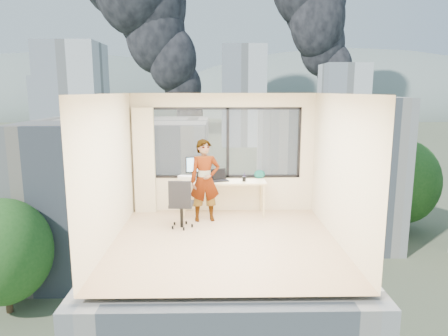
{
  "coord_description": "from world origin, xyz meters",
  "views": [
    {
      "loc": [
        -0.14,
        -6.91,
        2.65
      ],
      "look_at": [
        0.0,
        1.0,
        1.15
      ],
      "focal_mm": 32.76,
      "sensor_mm": 36.0,
      "label": 1
    }
  ],
  "objects_px": {
    "person": "(205,181)",
    "handbag": "(260,174)",
    "desk": "(223,197)",
    "game_console": "(187,177)",
    "laptop": "(220,176)",
    "monitor": "(197,168)",
    "chair": "(181,203)"
  },
  "relations": [
    {
      "from": "monitor",
      "to": "handbag",
      "type": "xyz_separation_m",
      "value": [
        1.36,
        0.12,
        -0.17
      ]
    },
    {
      "from": "chair",
      "to": "person",
      "type": "bearing_deg",
      "value": 46.64
    },
    {
      "from": "laptop",
      "to": "game_console",
      "type": "bearing_deg",
      "value": 143.61
    },
    {
      "from": "desk",
      "to": "handbag",
      "type": "height_order",
      "value": "handbag"
    },
    {
      "from": "person",
      "to": "chair",
      "type": "bearing_deg",
      "value": -146.11
    },
    {
      "from": "chair",
      "to": "person",
      "type": "xyz_separation_m",
      "value": [
        0.45,
        0.43,
        0.35
      ]
    },
    {
      "from": "person",
      "to": "handbag",
      "type": "height_order",
      "value": "person"
    },
    {
      "from": "monitor",
      "to": "laptop",
      "type": "height_order",
      "value": "monitor"
    },
    {
      "from": "person",
      "to": "handbag",
      "type": "relative_size",
      "value": 6.99
    },
    {
      "from": "person",
      "to": "handbag",
      "type": "bearing_deg",
      "value": 18.34
    },
    {
      "from": "laptop",
      "to": "desk",
      "type": "bearing_deg",
      "value": 4.4
    },
    {
      "from": "chair",
      "to": "person",
      "type": "distance_m",
      "value": 0.71
    },
    {
      "from": "chair",
      "to": "desk",
      "type": "bearing_deg",
      "value": 48.31
    },
    {
      "from": "person",
      "to": "desk",
      "type": "bearing_deg",
      "value": 37.39
    },
    {
      "from": "desk",
      "to": "handbag",
      "type": "relative_size",
      "value": 7.44
    },
    {
      "from": "desk",
      "to": "game_console",
      "type": "relative_size",
      "value": 5.29
    },
    {
      "from": "game_console",
      "to": "laptop",
      "type": "bearing_deg",
      "value": 2.09
    },
    {
      "from": "desk",
      "to": "game_console",
      "type": "height_order",
      "value": "game_console"
    },
    {
      "from": "game_console",
      "to": "laptop",
      "type": "relative_size",
      "value": 0.93
    },
    {
      "from": "chair",
      "to": "game_console",
      "type": "distance_m",
      "value": 1.09
    },
    {
      "from": "monitor",
      "to": "person",
      "type": "bearing_deg",
      "value": -84.77
    },
    {
      "from": "person",
      "to": "game_console",
      "type": "distance_m",
      "value": 0.74
    },
    {
      "from": "desk",
      "to": "chair",
      "type": "distance_m",
      "value": 1.2
    },
    {
      "from": "game_console",
      "to": "laptop",
      "type": "height_order",
      "value": "laptop"
    },
    {
      "from": "chair",
      "to": "monitor",
      "type": "relative_size",
      "value": 1.9
    },
    {
      "from": "chair",
      "to": "handbag",
      "type": "xyz_separation_m",
      "value": [
        1.64,
        1.07,
        0.34
      ]
    },
    {
      "from": "laptop",
      "to": "chair",
      "type": "bearing_deg",
      "value": -151.23
    },
    {
      "from": "chair",
      "to": "game_console",
      "type": "relative_size",
      "value": 2.93
    },
    {
      "from": "laptop",
      "to": "handbag",
      "type": "distance_m",
      "value": 0.91
    },
    {
      "from": "person",
      "to": "monitor",
      "type": "relative_size",
      "value": 3.22
    },
    {
      "from": "desk",
      "to": "monitor",
      "type": "height_order",
      "value": "monitor"
    },
    {
      "from": "person",
      "to": "game_console",
      "type": "bearing_deg",
      "value": 113.14
    }
  ]
}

